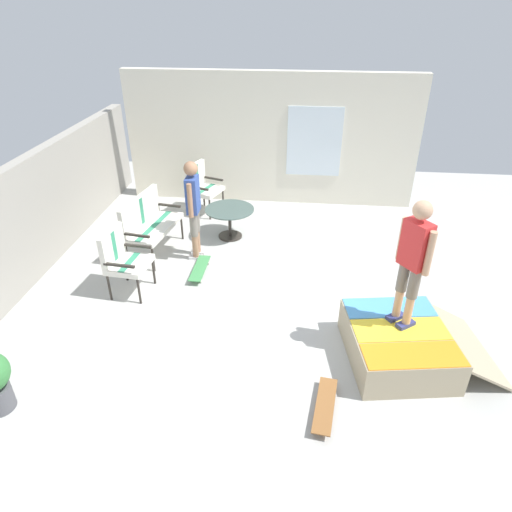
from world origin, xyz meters
TOP-DOWN VIEW (x-y plane):
  - ground_plane at (0.00, 0.00)m, footprint 12.00×12.00m
  - back_wall_cinderblock at (0.00, 4.00)m, footprint 9.00×0.20m
  - house_facade at (3.80, 0.49)m, footprint 0.23×6.00m
  - skate_ramp at (-1.04, -1.50)m, footprint 1.59×1.96m
  - patio_bench at (1.27, 2.40)m, footprint 1.32×0.74m
  - patio_chair_near_house at (3.04, 1.85)m, footprint 0.77×0.73m
  - patio_chair_by_wall at (0.04, 2.40)m, footprint 0.67×0.61m
  - patio_table at (1.96, 1.09)m, footprint 0.90×0.90m
  - person_watching at (1.18, 1.55)m, footprint 0.48×0.24m
  - person_skater at (-0.91, -1.49)m, footprint 0.40×0.36m
  - skateboard_by_bench at (0.65, 1.39)m, footprint 0.80×0.21m
  - skateboard_spare at (-1.99, -0.58)m, footprint 0.82×0.31m

SIDE VIEW (x-z plane):
  - ground_plane at x=0.00m, z-range -0.10..0.00m
  - skateboard_by_bench at x=0.65m, z-range 0.03..0.14m
  - skateboard_spare at x=-1.99m, z-range 0.03..0.14m
  - skate_ramp at x=-1.04m, z-range 0.00..0.46m
  - patio_table at x=1.96m, z-range 0.12..0.69m
  - patio_chair_near_house at x=3.04m, z-range 0.10..1.12m
  - patio_chair_by_wall at x=0.04m, z-range 0.10..1.12m
  - patio_bench at x=1.27m, z-range 0.11..1.13m
  - back_wall_cinderblock at x=0.00m, z-range 0.00..1.83m
  - person_watching at x=1.18m, z-range 0.14..1.85m
  - house_facade at x=3.80m, z-range 0.00..2.68m
  - person_skater at x=-0.91m, z-range 0.59..2.20m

